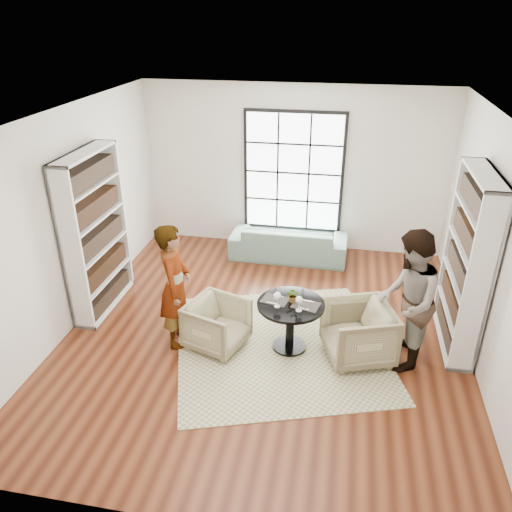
% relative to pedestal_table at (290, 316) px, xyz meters
% --- Properties ---
extents(ground, '(6.00, 6.00, 0.00)m').
position_rel_pedestal_table_xyz_m(ground, '(-0.38, 0.28, -0.51)').
color(ground, brown).
extents(room_shell, '(6.00, 6.01, 6.00)m').
position_rel_pedestal_table_xyz_m(room_shell, '(-0.38, 0.82, 0.74)').
color(room_shell, silver).
rests_on(room_shell, ground).
extents(rug, '(3.44, 3.44, 0.01)m').
position_rel_pedestal_table_xyz_m(rug, '(-0.14, 0.02, -0.51)').
color(rug, '#C3B292').
rests_on(rug, ground).
extents(pedestal_table, '(0.88, 0.88, 0.71)m').
position_rel_pedestal_table_xyz_m(pedestal_table, '(0.00, 0.00, 0.00)').
color(pedestal_table, black).
rests_on(pedestal_table, ground).
extents(sofa, '(2.11, 0.85, 0.61)m').
position_rel_pedestal_table_xyz_m(sofa, '(-0.36, 2.73, -0.21)').
color(sofa, slate).
rests_on(sofa, ground).
extents(armchair_left, '(0.92, 0.91, 0.67)m').
position_rel_pedestal_table_xyz_m(armchair_left, '(-0.97, -0.12, -0.18)').
color(armchair_left, gray).
rests_on(armchair_left, ground).
extents(armchair_right, '(1.05, 1.04, 0.76)m').
position_rel_pedestal_table_xyz_m(armchair_right, '(0.88, -0.03, -0.13)').
color(armchair_right, '#C6C18D').
rests_on(armchair_right, ground).
extents(person_left, '(0.51, 0.69, 1.74)m').
position_rel_pedestal_table_xyz_m(person_left, '(-1.52, -0.12, 0.36)').
color(person_left, gray).
rests_on(person_left, ground).
extents(person_right, '(0.79, 0.97, 1.84)m').
position_rel_pedestal_table_xyz_m(person_right, '(1.43, -0.03, 0.41)').
color(person_right, gray).
rests_on(person_right, ground).
extents(placemat_left, '(0.39, 0.33, 0.01)m').
position_rel_pedestal_table_xyz_m(placemat_left, '(-0.21, 0.04, 0.20)').
color(placemat_left, '#282522').
rests_on(placemat_left, pedestal_table).
extents(placemat_right, '(0.39, 0.33, 0.01)m').
position_rel_pedestal_table_xyz_m(placemat_right, '(0.20, -0.02, 0.20)').
color(placemat_right, '#282522').
rests_on(placemat_right, pedestal_table).
extents(cutlery_left, '(0.19, 0.25, 0.01)m').
position_rel_pedestal_table_xyz_m(cutlery_left, '(-0.21, 0.04, 0.20)').
color(cutlery_left, silver).
rests_on(cutlery_left, placemat_left).
extents(cutlery_right, '(0.19, 0.25, 0.01)m').
position_rel_pedestal_table_xyz_m(cutlery_right, '(0.20, -0.02, 0.20)').
color(cutlery_right, silver).
rests_on(cutlery_right, placemat_right).
extents(wine_glass_left, '(0.10, 0.10, 0.21)m').
position_rel_pedestal_table_xyz_m(wine_glass_left, '(-0.16, -0.11, 0.35)').
color(wine_glass_left, silver).
rests_on(wine_glass_left, pedestal_table).
extents(wine_glass_right, '(0.09, 0.09, 0.21)m').
position_rel_pedestal_table_xyz_m(wine_glass_right, '(0.12, -0.15, 0.34)').
color(wine_glass_right, silver).
rests_on(wine_glass_right, pedestal_table).
extents(flower_centerpiece, '(0.19, 0.17, 0.20)m').
position_rel_pedestal_table_xyz_m(flower_centerpiece, '(0.02, 0.05, 0.29)').
color(flower_centerpiece, gray).
rests_on(flower_centerpiece, pedestal_table).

